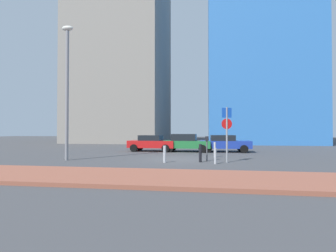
{
  "coord_description": "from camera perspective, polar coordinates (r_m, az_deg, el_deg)",
  "views": [
    {
      "loc": [
        1.8,
        -16.14,
        1.8
      ],
      "look_at": [
        -1.01,
        2.27,
        2.12
      ],
      "focal_mm": 27.89,
      "sensor_mm": 36.0,
      "label": 1
    }
  ],
  "objects": [
    {
      "name": "ground_plane",
      "position": [
        16.34,
        2.33,
        -7.3
      ],
      "size": [
        120.0,
        120.0,
        0.0
      ],
      "primitive_type": "plane",
      "color": "#424244"
    },
    {
      "name": "sidewalk_brick",
      "position": [
        9.73,
        -2.14,
        -11.21
      ],
      "size": [
        40.0,
        3.51,
        0.14
      ],
      "primitive_type": "cube",
      "color": "#93513D",
      "rests_on": "ground"
    },
    {
      "name": "parked_car_red",
      "position": [
        22.63,
        -3.56,
        -3.69
      ],
      "size": [
        4.11,
        2.09,
        1.39
      ],
      "color": "red",
      "rests_on": "ground"
    },
    {
      "name": "parked_car_green",
      "position": [
        22.23,
        3.98,
        -3.61
      ],
      "size": [
        4.04,
        2.11,
        1.5
      ],
      "color": "#237238",
      "rests_on": "ground"
    },
    {
      "name": "parked_car_blue",
      "position": [
        22.37,
        12.2,
        -3.67
      ],
      "size": [
        4.23,
        2.12,
        1.41
      ],
      "color": "#1E389E",
      "rests_on": "ground"
    },
    {
      "name": "parking_sign_post",
      "position": [
        15.01,
        12.72,
        -0.36
      ],
      "size": [
        0.59,
        0.18,
        3.1
      ],
      "color": "gray",
      "rests_on": "ground"
    },
    {
      "name": "parking_meter",
      "position": [
        15.53,
        8.49,
        -4.14
      ],
      "size": [
        0.18,
        0.14,
        1.46
      ],
      "color": "#4C4C51",
      "rests_on": "ground"
    },
    {
      "name": "street_lamp",
      "position": [
        17.14,
        -21.19,
        8.91
      ],
      "size": [
        0.7,
        0.36,
        8.17
      ],
      "color": "gray",
      "rests_on": "ground"
    },
    {
      "name": "traffic_bollard_near",
      "position": [
        17.89,
        10.19,
        -5.11
      ],
      "size": [
        0.14,
        0.14,
        1.01
      ],
      "primitive_type": "cylinder",
      "color": "#B7B7BC",
      "rests_on": "ground"
    },
    {
      "name": "traffic_bollard_mid",
      "position": [
        14.31,
        10.29,
        -6.47
      ],
      "size": [
        0.13,
        0.13,
        0.85
      ],
      "primitive_type": "cylinder",
      "color": "#B7B7BC",
      "rests_on": "ground"
    },
    {
      "name": "traffic_bollard_far",
      "position": [
        14.66,
        -0.74,
        -6.17
      ],
      "size": [
        0.16,
        0.16,
        0.95
      ],
      "primitive_type": "cylinder",
      "color": "#B7B7BC",
      "rests_on": "ground"
    },
    {
      "name": "traffic_bollard_edge",
      "position": [
        14.96,
        7.07,
        -5.9
      ],
      "size": [
        0.16,
        0.16,
        1.03
      ],
      "primitive_type": "cylinder",
      "color": "black",
      "rests_on": "ground"
    },
    {
      "name": "building_colorful_midrise",
      "position": [
        43.17,
        18.7,
        17.22
      ],
      "size": [
        14.14,
        15.56,
        30.49
      ],
      "primitive_type": "cube",
      "color": "#3372BF",
      "rests_on": "ground"
    },
    {
      "name": "building_under_construction",
      "position": [
        43.8,
        -9.89,
        13.75
      ],
      "size": [
        13.57,
        14.73,
        25.86
      ],
      "primitive_type": "cube",
      "color": "gray",
      "rests_on": "ground"
    }
  ]
}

